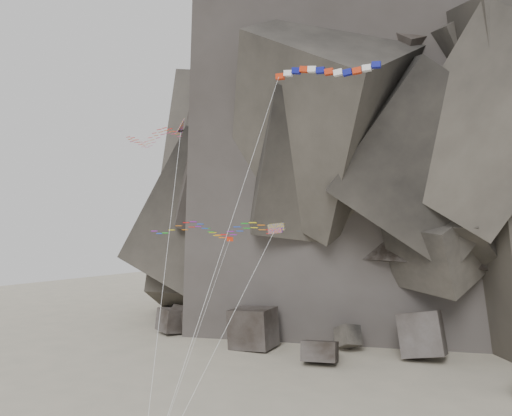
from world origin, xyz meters
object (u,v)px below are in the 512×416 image
Objects in this scene: parafoil_kite at (207,228)px; pennant_kite at (218,274)px; banner_kite at (324,73)px; delta_kite at (150,138)px.

parafoil_kite is 4.87m from pennant_kite.
banner_kite is at bearing 7.50° from pennant_kite.
pennant_kite is at bearing -168.81° from banner_kite.
delta_kite reaches higher than pennant_kite.
banner_kite reaches higher than delta_kite.
parafoil_kite reaches higher than pennant_kite.
parafoil_kite is 1.09× the size of pennant_kite.
delta_kite is at bearing 156.41° from pennant_kite.
delta_kite is 1.70× the size of pennant_kite.
delta_kite is 0.88× the size of banner_kite.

